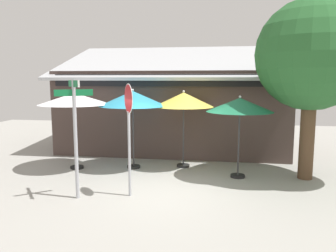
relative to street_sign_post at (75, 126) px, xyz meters
name	(u,v)px	position (x,y,z in m)	size (l,w,h in m)	color
ground_plane	(168,192)	(2.17, 0.93, -1.90)	(28.00, 28.00, 0.10)	#9E9B93
cafe_building	(175,108)	(1.57, 6.66, -0.11)	(9.60, 5.12, 4.57)	#473833
street_sign_post	(75,126)	(0.00, 0.00, 0.00)	(0.76, 0.81, 2.99)	#A8AAB2
stop_sign	(129,119)	(1.27, 0.37, 0.15)	(0.39, 0.66, 2.89)	#A8AAB2
patio_umbrella_ivory_left	(74,99)	(-1.23, 2.69, 0.49)	(2.35, 2.35, 2.62)	black
patio_umbrella_teal_center	(133,99)	(0.66, 3.06, 0.49)	(2.26, 2.26, 2.68)	black
patio_umbrella_mustard_right	(184,100)	(2.31, 3.46, 0.44)	(2.03, 2.03, 2.63)	black
patio_umbrella_forest_green_far_right	(240,106)	(4.11, 2.49, 0.36)	(2.01, 2.01, 2.52)	black
shade_tree	(321,58)	(6.34, 2.58, 1.75)	(3.64, 3.25, 5.33)	brown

